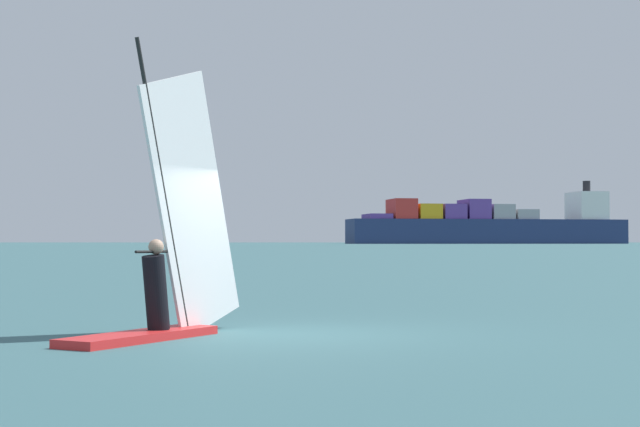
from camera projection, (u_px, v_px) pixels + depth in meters
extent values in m
plane|color=#386066|center=(289.00, 334.00, 14.75)|extent=(4000.00, 4000.00, 0.00)
cube|color=red|center=(140.00, 336.00, 13.80)|extent=(1.09, 2.85, 0.12)
cylinder|color=black|center=(163.00, 186.00, 14.29)|extent=(0.24, 1.24, 4.12)
cube|color=white|center=(192.00, 204.00, 14.90)|extent=(0.42, 2.51, 4.07)
cylinder|color=black|center=(170.00, 251.00, 14.42)|extent=(0.26, 1.52, 0.04)
cylinder|color=black|center=(156.00, 293.00, 14.12)|extent=(0.38, 0.50, 1.10)
sphere|color=tan|center=(156.00, 247.00, 14.14)|extent=(0.22, 0.22, 0.22)
cube|color=navy|center=(487.00, 232.00, 521.23)|extent=(139.11, 95.42, 12.70)
cube|color=silver|center=(587.00, 206.00, 531.27)|extent=(24.44, 26.52, 14.87)
cylinder|color=black|center=(587.00, 187.00, 531.56)|extent=(4.00, 4.00, 6.00)
cube|color=#99999E|center=(521.00, 215.00, 524.76)|extent=(21.16, 24.75, 5.20)
cube|color=#99999E|center=(498.00, 212.00, 522.55)|extent=(21.16, 24.75, 7.80)
cube|color=#59388C|center=(474.00, 210.00, 520.33)|extent=(21.16, 24.75, 10.40)
cube|color=#59388C|center=(450.00, 212.00, 518.05)|extent=(21.16, 24.75, 7.80)
cube|color=gold|center=(426.00, 212.00, 515.80)|extent=(21.16, 24.75, 7.80)
cube|color=red|center=(402.00, 209.00, 513.58)|extent=(21.16, 24.75, 10.40)
cube|color=#59388C|center=(377.00, 217.00, 511.23)|extent=(21.16, 24.75, 2.60)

